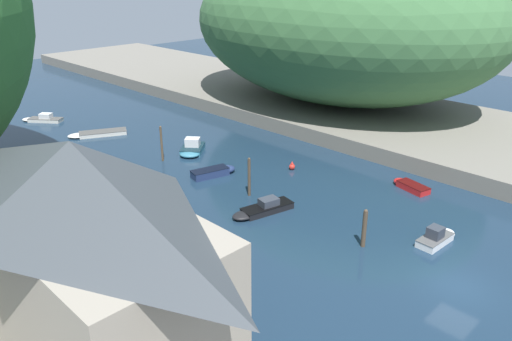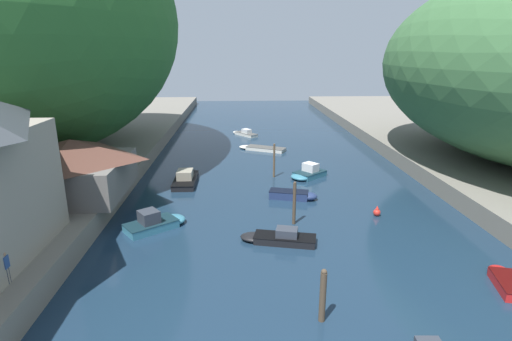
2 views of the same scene
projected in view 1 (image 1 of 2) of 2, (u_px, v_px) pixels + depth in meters
water_surface at (163, 159)px, 49.24m from camera, size 130.00×130.00×0.00m
right_bank at (320, 105)px, 65.25m from camera, size 22.00×120.00×1.59m
hillside_right at (341, 23)px, 60.84m from camera, size 29.42×41.19×19.08m
waterfront_building at (85, 250)px, 20.76m from camera, size 6.77×14.42×9.96m
boathouse_shed at (17, 207)px, 30.81m from camera, size 8.53×9.02×4.42m
boat_white_cruiser at (262, 209)px, 38.39m from camera, size 5.34×2.53×1.07m
boat_yellow_tender at (409, 186)px, 42.62m from camera, size 2.03×3.64×0.56m
boat_small_dinghy at (83, 186)px, 42.10m from camera, size 2.13×6.41×1.40m
boat_far_upstream at (192, 149)px, 50.69m from camera, size 4.31×4.09×1.42m
boat_red_skiff at (215, 172)px, 45.28m from camera, size 4.40×2.29×0.71m
boat_far_right_bank at (42, 119)px, 60.90m from camera, size 4.16×4.77×1.03m
boat_open_rowboat at (96, 134)px, 55.88m from camera, size 6.46×4.36×0.45m
boat_moored_right at (147, 235)px, 34.42m from camera, size 4.75×4.21×1.50m
boat_navy_launch at (438, 237)px, 34.34m from camera, size 3.66×1.49×1.30m
mooring_post_nearest at (364, 228)px, 33.43m from camera, size 0.31×0.31×2.80m
mooring_post_middle at (249, 177)px, 40.81m from camera, size 0.25×0.25×3.36m
mooring_post_farthest at (162, 144)px, 48.08m from camera, size 0.21×0.21×3.56m
channel_buoy_near at (292, 166)px, 46.54m from camera, size 0.56×0.56×0.84m
person_on_quay at (110, 287)px, 25.35m from camera, size 0.35×0.44×1.69m
person_by_boathouse at (162, 306)px, 23.96m from camera, size 0.23×0.38×1.69m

